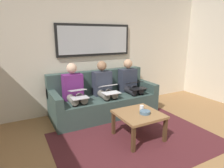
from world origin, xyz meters
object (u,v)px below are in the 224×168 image
at_px(bowl, 145,112).
at_px(laptop_white, 109,89).
at_px(laptop_silver, 78,93).
at_px(framed_mirror, 95,40).
at_px(cup, 142,108).
at_px(person_left, 130,83).
at_px(couch, 103,99).
at_px(coffee_table, 139,116).
at_px(laptop_black, 136,85).
at_px(person_right, 74,91).
at_px(person_middle, 104,87).

height_order(bowl, laptop_white, laptop_white).
bearing_deg(laptop_silver, framed_mirror, -132.20).
height_order(cup, laptop_silver, laptop_silver).
bearing_deg(bowl, person_left, -112.57).
height_order(bowl, person_left, person_left).
relative_size(couch, coffee_table, 3.22).
bearing_deg(coffee_table, laptop_black, -122.50).
bearing_deg(laptop_black, cup, 60.64).
distance_m(cup, person_left, 1.19).
distance_m(couch, laptop_black, 0.78).
distance_m(couch, person_right, 0.71).
distance_m(coffee_table, laptop_silver, 1.17).
bearing_deg(framed_mirror, couch, 90.00).
bearing_deg(laptop_black, coffee_table, 57.50).
height_order(couch, coffee_table, couch).
relative_size(laptop_white, person_right, 0.31).
relative_size(cup, person_right, 0.08).
height_order(couch, laptop_silver, couch).
height_order(coffee_table, person_right, person_right).
bearing_deg(person_right, framed_mirror, -144.48).
xyz_separation_m(framed_mirror, person_left, (-0.64, 0.46, -0.94)).
distance_m(person_left, laptop_silver, 1.30).
relative_size(couch, person_right, 1.93).
bearing_deg(laptop_black, laptop_silver, 0.17).
xyz_separation_m(couch, person_left, (-0.64, 0.07, 0.30)).
distance_m(bowl, laptop_white, 1.00).
relative_size(laptop_black, person_middle, 0.30).
distance_m(cup, person_middle, 1.10).
bearing_deg(laptop_silver, laptop_white, -179.08).
relative_size(laptop_black, laptop_silver, 1.02).
bearing_deg(laptop_black, person_middle, -20.96).
height_order(bowl, person_right, person_right).
relative_size(bowl, laptop_black, 0.49).
height_order(person_left, person_right, same).
xyz_separation_m(framed_mirror, coffee_table, (-0.06, 1.61, -1.17)).
relative_size(framed_mirror, laptop_white, 4.72).
distance_m(person_left, person_middle, 0.64).
height_order(laptop_white, laptop_silver, laptop_white).
distance_m(bowl, person_middle, 1.23).
bearing_deg(cup, laptop_white, -78.63).
height_order(person_left, laptop_white, person_left).
xyz_separation_m(bowl, laptop_black, (-0.51, -0.97, 0.16)).
xyz_separation_m(bowl, person_right, (0.77, -1.22, 0.14)).
distance_m(framed_mirror, person_middle, 1.05).
distance_m(coffee_table, person_left, 1.31).
height_order(couch, bowl, couch).
xyz_separation_m(framed_mirror, laptop_black, (-0.64, 0.70, -0.93)).
distance_m(laptop_white, laptop_silver, 0.64).
height_order(framed_mirror, bowl, framed_mirror).
height_order(cup, person_left, person_left).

